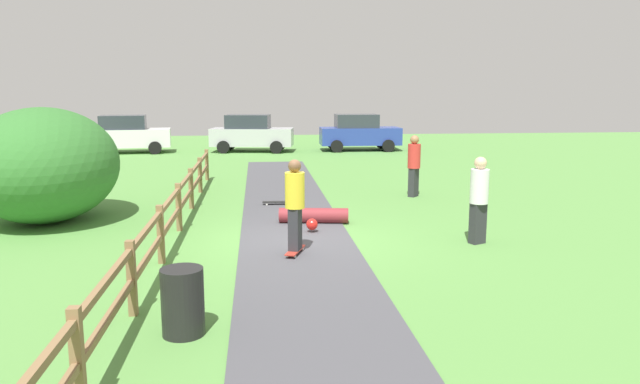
% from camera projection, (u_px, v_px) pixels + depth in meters
% --- Properties ---
extents(ground_plane, '(60.00, 60.00, 0.00)m').
position_uv_depth(ground_plane, '(297.00, 242.00, 12.46)').
color(ground_plane, '#568E42').
extents(asphalt_path, '(2.40, 28.00, 0.02)m').
position_uv_depth(asphalt_path, '(297.00, 241.00, 12.45)').
color(asphalt_path, '#47474C').
rests_on(asphalt_path, ground_plane).
extents(wooden_fence, '(0.12, 18.12, 1.10)m').
position_uv_depth(wooden_fence, '(170.00, 214.00, 12.07)').
color(wooden_fence, olive).
rests_on(wooden_fence, ground_plane).
extents(bush_large, '(3.46, 4.16, 2.78)m').
position_uv_depth(bush_large, '(44.00, 165.00, 14.16)').
color(bush_large, '#33702D').
rests_on(bush_large, ground_plane).
extents(trash_bin, '(0.56, 0.56, 0.90)m').
position_uv_depth(trash_bin, '(183.00, 302.00, 7.67)').
color(trash_bin, black).
rests_on(trash_bin, ground_plane).
extents(skater_riding, '(0.49, 0.82, 1.86)m').
position_uv_depth(skater_riding, '(295.00, 202.00, 11.30)').
color(skater_riding, '#B23326').
rests_on(skater_riding, asphalt_path).
extents(skater_fallen, '(1.70, 1.37, 0.36)m').
position_uv_depth(skater_fallen, '(314.00, 216.00, 14.06)').
color(skater_fallen, maroon).
rests_on(skater_fallen, asphalt_path).
extents(skateboard_loose, '(0.81, 0.23, 0.08)m').
position_uv_depth(skateboard_loose, '(277.00, 202.00, 16.39)').
color(skateboard_loose, black).
rests_on(skateboard_loose, asphalt_path).
extents(bystander_white, '(0.50, 0.50, 1.83)m').
position_uv_depth(bystander_white, '(479.00, 196.00, 12.17)').
color(bystander_white, '#2D2D33').
rests_on(bystander_white, ground_plane).
extents(bystander_red, '(0.54, 0.54, 1.85)m').
position_uv_depth(bystander_red, '(414.00, 163.00, 17.57)').
color(bystander_red, '#2D2D33').
rests_on(bystander_red, ground_plane).
extents(parked_car_blue, '(4.22, 2.04, 1.92)m').
position_uv_depth(parked_car_blue, '(359.00, 132.00, 31.05)').
color(parked_car_blue, '#283D99').
rests_on(parked_car_blue, ground_plane).
extents(parked_car_silver, '(4.40, 2.45, 1.92)m').
position_uv_depth(parked_car_silver, '(251.00, 133.00, 30.46)').
color(parked_car_silver, '#B7B7BC').
rests_on(parked_car_silver, ground_plane).
extents(parked_car_white, '(4.37, 2.38, 1.92)m').
position_uv_depth(parked_car_white, '(127.00, 134.00, 29.79)').
color(parked_car_white, silver).
rests_on(parked_car_white, ground_plane).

